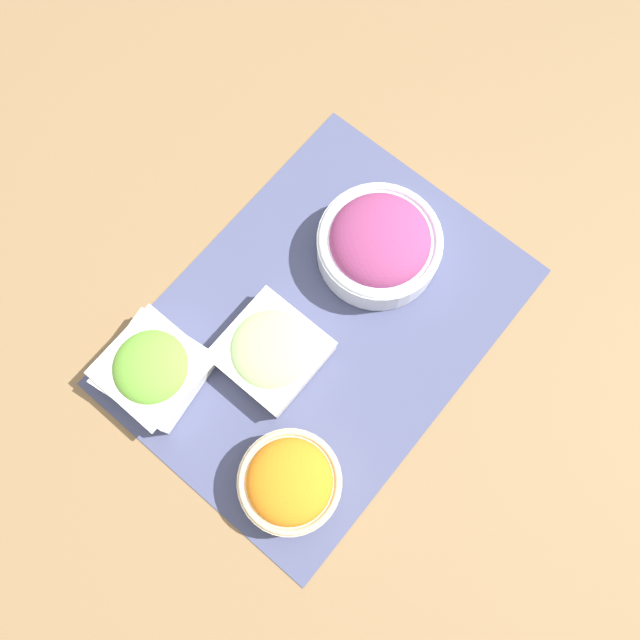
{
  "coord_description": "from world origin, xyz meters",
  "views": [
    {
      "loc": [
        0.18,
        0.15,
        0.9
      ],
      "look_at": [
        0.0,
        0.0,
        0.03
      ],
      "focal_mm": 35.0,
      "sensor_mm": 36.0,
      "label": 1
    }
  ],
  "objects_px": {
    "cucumber_bowl": "(271,351)",
    "lettuce_bowl": "(153,369)",
    "carrot_bowl": "(290,482)",
    "onion_bowl": "(379,244)"
  },
  "relations": [
    {
      "from": "carrot_bowl",
      "to": "cucumber_bowl",
      "type": "bearing_deg",
      "value": -130.99
    },
    {
      "from": "cucumber_bowl",
      "to": "onion_bowl",
      "type": "height_order",
      "value": "onion_bowl"
    },
    {
      "from": "carrot_bowl",
      "to": "onion_bowl",
      "type": "bearing_deg",
      "value": -160.74
    },
    {
      "from": "cucumber_bowl",
      "to": "onion_bowl",
      "type": "distance_m",
      "value": 0.22
    },
    {
      "from": "lettuce_bowl",
      "to": "cucumber_bowl",
      "type": "bearing_deg",
      "value": 139.31
    },
    {
      "from": "onion_bowl",
      "to": "cucumber_bowl",
      "type": "bearing_deg",
      "value": -4.72
    },
    {
      "from": "carrot_bowl",
      "to": "lettuce_bowl",
      "type": "relative_size",
      "value": 0.98
    },
    {
      "from": "cucumber_bowl",
      "to": "lettuce_bowl",
      "type": "bearing_deg",
      "value": -40.69
    },
    {
      "from": "lettuce_bowl",
      "to": "carrot_bowl",
      "type": "bearing_deg",
      "value": 91.5
    },
    {
      "from": "cucumber_bowl",
      "to": "carrot_bowl",
      "type": "distance_m",
      "value": 0.18
    }
  ]
}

